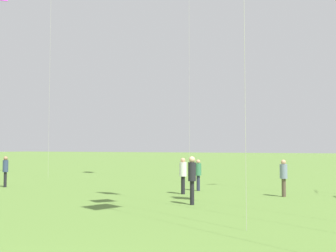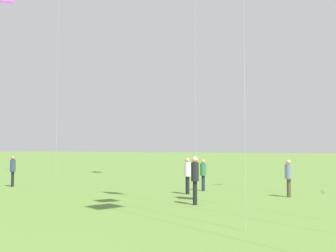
{
  "view_description": "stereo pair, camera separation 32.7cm",
  "coord_description": "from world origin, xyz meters",
  "px_view_note": "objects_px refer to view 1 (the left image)",
  "views": [
    {
      "loc": [
        4.77,
        -2.86,
        2.2
      ],
      "look_at": [
        -0.09,
        7.33,
        2.81
      ],
      "focal_mm": 42.0,
      "sensor_mm": 36.0,
      "label": 1
    },
    {
      "loc": [
        5.07,
        -2.72,
        2.2
      ],
      "look_at": [
        -0.09,
        7.33,
        2.81
      ],
      "focal_mm": 42.0,
      "sensor_mm": 36.0,
      "label": 2
    }
  ],
  "objects_px": {
    "person_standing_5": "(183,172)",
    "person_standing_6": "(284,175)",
    "person_standing_4": "(198,172)",
    "person_standing_2": "(5,168)",
    "person_standing_1": "(192,175)"
  },
  "relations": [
    {
      "from": "person_standing_4",
      "to": "person_standing_5",
      "type": "height_order",
      "value": "person_standing_5"
    },
    {
      "from": "person_standing_1",
      "to": "person_standing_6",
      "type": "height_order",
      "value": "person_standing_1"
    },
    {
      "from": "person_standing_1",
      "to": "person_standing_2",
      "type": "distance_m",
      "value": 11.94
    },
    {
      "from": "person_standing_5",
      "to": "person_standing_2",
      "type": "bearing_deg",
      "value": -145.65
    },
    {
      "from": "person_standing_1",
      "to": "person_standing_6",
      "type": "bearing_deg",
      "value": -155.56
    },
    {
      "from": "person_standing_4",
      "to": "person_standing_5",
      "type": "relative_size",
      "value": 0.93
    },
    {
      "from": "person_standing_1",
      "to": "person_standing_5",
      "type": "distance_m",
      "value": 3.45
    },
    {
      "from": "person_standing_5",
      "to": "person_standing_6",
      "type": "xyz_separation_m",
      "value": [
        4.44,
        1.03,
        -0.04
      ]
    },
    {
      "from": "person_standing_4",
      "to": "person_standing_6",
      "type": "bearing_deg",
      "value": -124.46
    },
    {
      "from": "person_standing_2",
      "to": "person_standing_4",
      "type": "distance_m",
      "value": 10.68
    },
    {
      "from": "person_standing_4",
      "to": "person_standing_6",
      "type": "height_order",
      "value": "person_standing_6"
    },
    {
      "from": "person_standing_2",
      "to": "person_standing_6",
      "type": "relative_size",
      "value": 1.03
    },
    {
      "from": "person_standing_2",
      "to": "person_standing_6",
      "type": "xyz_separation_m",
      "value": [
        14.58,
        2.3,
        -0.05
      ]
    },
    {
      "from": "person_standing_1",
      "to": "person_standing_4",
      "type": "distance_m",
      "value": 4.88
    },
    {
      "from": "person_standing_2",
      "to": "person_standing_4",
      "type": "relative_size",
      "value": 1.08
    }
  ]
}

